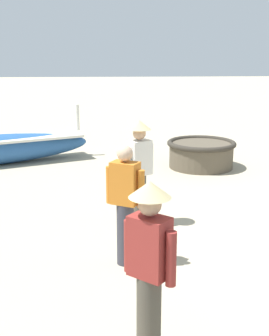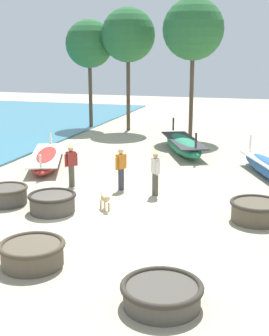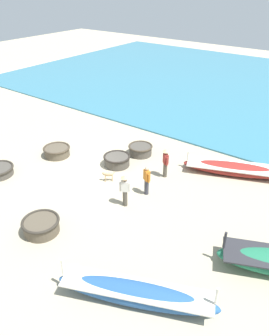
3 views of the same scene
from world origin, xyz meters
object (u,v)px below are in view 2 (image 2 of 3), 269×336
at_px(long_boat_ochre_hull, 183,145).
at_px(fisherman_crouching, 121,168).
at_px(long_boat_green_hull, 47,159).
at_px(fisherman_with_hat, 71,162).
at_px(coracle_nearest, 162,294).
at_px(tree_center, 128,35).
at_px(dog, 105,199).
at_px(coracle_weathered, 6,194).
at_px(fisherman_hauling, 155,169).
at_px(coracle_far_right, 32,253).
at_px(coracle_tilted, 52,202).
at_px(tree_rightmost, 193,30).
at_px(tree_tall_back, 89,44).
at_px(coracle_far_left, 256,210).

distance_m(long_boat_ochre_hull, fisherman_crouching, 7.21).
relative_size(long_boat_green_hull, fisherman_with_hat, 3.34).
bearing_deg(fisherman_with_hat, coracle_nearest, -54.47).
bearing_deg(fisherman_with_hat, fisherman_crouching, 3.90).
bearing_deg(long_boat_green_hull, tree_center, 86.34).
distance_m(fisherman_crouching, dog, 2.39).
distance_m(dog, tree_center, 16.83).
distance_m(coracle_weathered, fisherman_hauling, 5.21).
height_order(coracle_far_right, fisherman_hauling, fisherman_hauling).
xyz_separation_m(coracle_nearest, dog, (-3.13, 5.20, 0.11)).
bearing_deg(dog, coracle_tilted, -157.07).
relative_size(fisherman_hauling, tree_center, 0.22).
height_order(coracle_tilted, dog, coracle_tilted).
height_order(coracle_far_right, coracle_weathered, coracle_weathered).
bearing_deg(coracle_far_right, fisherman_crouching, 89.41).
relative_size(coracle_nearest, tree_rightmost, 0.21).
bearing_deg(fisherman_with_hat, long_boat_ochre_hull, 68.23).
xyz_separation_m(long_boat_ochre_hull, tree_tall_back, (-7.45, 6.11, 5.04)).
xyz_separation_m(coracle_tilted, long_boat_green_hull, (-3.11, 5.72, -0.03)).
height_order(fisherman_with_hat, tree_rightmost, tree_rightmost).
bearing_deg(tree_center, dog, -75.36).
bearing_deg(fisherman_hauling, tree_center, 111.23).
xyz_separation_m(coracle_weathered, long_boat_green_hull, (-1.25, 5.41, -0.02)).
bearing_deg(tree_center, long_boat_green_hull, -93.66).
height_order(coracle_far_left, tree_center, tree_center).
distance_m(coracle_far_left, fisherman_crouching, 5.36).
height_order(coracle_far_right, long_boat_ochre_hull, long_boat_ochre_hull).
xyz_separation_m(coracle_nearest, long_boat_green_hull, (-7.80, 10.26, 0.04)).
distance_m(coracle_tilted, long_boat_ochre_hull, 10.38).
bearing_deg(coracle_far_right, coracle_weathered, 128.48).
height_order(coracle_weathered, fisherman_hauling, fisherman_hauling).
distance_m(coracle_tilted, coracle_weathered, 1.89).
bearing_deg(coracle_nearest, coracle_far_left, 73.85).
height_order(long_boat_green_hull, tree_tall_back, tree_tall_back).
distance_m(fisherman_with_hat, tree_center, 14.20).
bearing_deg(long_boat_ochre_hull, coracle_far_right, -94.29).
distance_m(coracle_far_right, long_boat_green_hull, 10.33).
bearing_deg(coracle_nearest, tree_rightmost, 98.33).
distance_m(coracle_weathered, dog, 3.44).
distance_m(coracle_tilted, tree_center, 17.16).
xyz_separation_m(coracle_weathered, dog, (3.42, 0.35, 0.04)).
bearing_deg(coracle_tilted, coracle_weathered, 170.50).
relative_size(coracle_weathered, tree_rightmost, 0.18).
height_order(coracle_tilted, coracle_far_left, coracle_far_left).
bearing_deg(long_boat_green_hull, tree_tall_back, 100.99).
bearing_deg(tree_rightmost, coracle_far_left, -71.97).
bearing_deg(tree_rightmost, fisherman_hauling, -86.01).
xyz_separation_m(fisherman_crouching, fisherman_with_hat, (-1.94, -0.13, 0.12)).
xyz_separation_m(fisherman_crouching, tree_center, (-3.79, 13.02, 5.14)).
xyz_separation_m(fisherman_hauling, tree_rightmost, (-0.83, 11.85, 5.25)).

